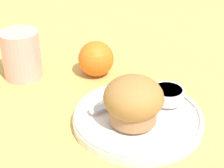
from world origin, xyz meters
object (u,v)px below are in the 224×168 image
orange_fruit (96,59)px  butter_knife (133,98)px  muffin (133,101)px  juice_glass (21,55)px

orange_fruit → butter_knife: bearing=-92.7°
butter_knife → muffin: bearing=-122.6°
muffin → butter_knife: (0.03, 0.05, -0.03)m
muffin → butter_knife: size_ratio=0.56×
muffin → juice_glass: 0.27m
butter_knife → orange_fruit: orange_fruit is taller
muffin → orange_fruit: (0.04, 0.19, -0.02)m
muffin → juice_glass: size_ratio=0.98×
orange_fruit → juice_glass: (-0.12, 0.07, 0.01)m
butter_knife → juice_glass: (-0.12, 0.21, 0.02)m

